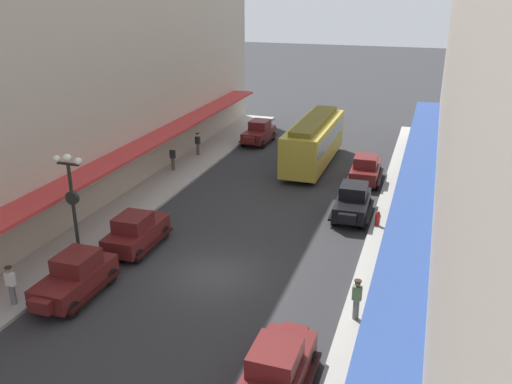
% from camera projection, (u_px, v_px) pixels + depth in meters
% --- Properties ---
extents(ground_plane, '(200.00, 200.00, 0.00)m').
position_uv_depth(ground_plane, '(214.00, 275.00, 24.45)').
color(ground_plane, '#2D2D30').
extents(sidewalk_left, '(3.00, 60.00, 0.15)m').
position_uv_depth(sidewalk_left, '(72.00, 249.00, 26.61)').
color(sidewalk_left, '#A8A59E').
rests_on(sidewalk_left, ground).
extents(sidewalk_right, '(3.00, 60.00, 0.15)m').
position_uv_depth(sidewalk_right, '(384.00, 302.00, 22.23)').
color(sidewalk_right, '#A8A59E').
rests_on(sidewalk_right, ground).
extents(building_row_right, '(4.30, 60.00, 19.27)m').
position_uv_depth(building_row_right, '(493.00, 67.00, 18.02)').
color(building_row_right, '#B2A899').
rests_on(building_row_right, ground).
extents(parked_car_0, '(2.17, 4.27, 1.84)m').
position_uv_depth(parked_car_0, '(136.00, 231.00, 26.57)').
color(parked_car_0, '#591919').
rests_on(parked_car_0, ground).
extents(parked_car_1, '(2.17, 4.27, 1.84)m').
position_uv_depth(parked_car_1, '(277.00, 367.00, 17.10)').
color(parked_car_1, '#591919').
rests_on(parked_car_1, ground).
extents(parked_car_2, '(2.16, 4.27, 1.84)m').
position_uv_depth(parked_car_2, '(75.00, 276.00, 22.49)').
color(parked_car_2, '#591919').
rests_on(parked_car_2, ground).
extents(parked_car_3, '(2.22, 4.29, 1.84)m').
position_uv_depth(parked_car_3, '(366.00, 168.00, 35.58)').
color(parked_car_3, '#591919').
rests_on(parked_car_3, ground).
extents(parked_car_4, '(2.25, 4.30, 1.84)m').
position_uv_depth(parked_car_4, '(353.00, 201.00, 30.22)').
color(parked_car_4, black).
rests_on(parked_car_4, ground).
extents(parked_car_5, '(2.25, 4.30, 1.84)m').
position_uv_depth(parked_car_5, '(259.00, 132.00, 44.38)').
color(parked_car_5, '#591919').
rests_on(parked_car_5, ground).
extents(streetcar, '(2.57, 9.61, 3.46)m').
position_uv_depth(streetcar, '(314.00, 140.00, 38.53)').
color(streetcar, gold).
rests_on(streetcar, ground).
extents(lamp_post_with_clock, '(1.42, 0.44, 5.16)m').
position_uv_depth(lamp_post_with_clock, '(73.00, 203.00, 24.47)').
color(lamp_post_with_clock, black).
rests_on(lamp_post_with_clock, sidewalk_left).
extents(fire_hydrant, '(0.24, 0.24, 0.82)m').
position_uv_depth(fire_hydrant, '(378.00, 218.00, 28.94)').
color(fire_hydrant, '#B21E19').
rests_on(fire_hydrant, sidewalk_right).
extents(pedestrian_0, '(0.36, 0.28, 1.67)m').
position_uv_depth(pedestrian_0, '(413.00, 155.00, 38.00)').
color(pedestrian_0, '#2D2D33').
rests_on(pedestrian_0, sidewalk_right).
extents(pedestrian_1, '(0.36, 0.28, 1.67)m').
position_uv_depth(pedestrian_1, '(357.00, 299.00, 20.69)').
color(pedestrian_1, slate).
rests_on(pedestrian_1, sidewalk_right).
extents(pedestrian_2, '(0.36, 0.24, 1.64)m').
position_uv_depth(pedestrian_2, '(419.00, 154.00, 38.42)').
color(pedestrian_2, slate).
rests_on(pedestrian_2, sidewalk_right).
extents(pedestrian_3, '(0.36, 0.24, 1.64)m').
position_uv_depth(pedestrian_3, '(173.00, 158.00, 37.49)').
color(pedestrian_3, '#4C4238').
rests_on(pedestrian_3, sidewalk_left).
extents(pedestrian_4, '(0.36, 0.28, 1.67)m').
position_uv_depth(pedestrian_4, '(198.00, 144.00, 40.80)').
color(pedestrian_4, '#4C4238').
rests_on(pedestrian_4, sidewalk_left).
extents(pedestrian_5, '(0.36, 0.28, 1.67)m').
position_uv_depth(pedestrian_5, '(11.00, 285.00, 21.66)').
color(pedestrian_5, slate).
rests_on(pedestrian_5, sidewalk_left).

